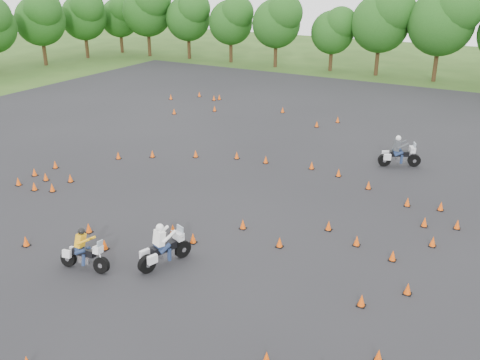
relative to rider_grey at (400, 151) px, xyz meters
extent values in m
plane|color=#2D5119|center=(-5.83, -13.23, -0.98)|extent=(140.00, 140.00, 0.00)
plane|color=black|center=(-5.83, -7.23, -0.98)|extent=(62.00, 62.00, 0.00)
cone|color=#F9530A|center=(-16.58, 5.64, -0.75)|extent=(0.26, 0.26, 0.45)
cone|color=#F9530A|center=(-15.26, -13.03, -0.75)|extent=(0.26, 0.26, 0.45)
cone|color=#F9530A|center=(-15.43, -11.55, -0.75)|extent=(0.26, 0.26, 0.45)
cone|color=#F9530A|center=(-17.85, -10.41, -0.75)|extent=(0.26, 0.26, 0.45)
cone|color=#F9530A|center=(-11.60, -4.66, -0.75)|extent=(0.26, 0.26, 0.45)
cone|color=#F9530A|center=(-8.45, -16.41, -0.75)|extent=(0.26, 0.26, 0.45)
cone|color=#F9530A|center=(-10.16, -15.58, -0.75)|extent=(0.26, 0.26, 0.45)
cone|color=#F9530A|center=(-4.40, -3.04, -0.75)|extent=(0.26, 0.26, 0.45)
cone|color=#F9530A|center=(-7.44, 5.42, -0.75)|extent=(0.26, 0.26, 0.45)
cone|color=#F9530A|center=(3.38, -5.31, -0.75)|extent=(0.26, 0.26, 0.45)
cone|color=#F9530A|center=(-16.24, -13.37, -0.75)|extent=(0.26, 0.26, 0.45)
cone|color=#F9530A|center=(-6.49, 7.39, -0.75)|extent=(0.26, 0.26, 0.45)
cone|color=#F9530A|center=(4.40, -7.01, -0.75)|extent=(0.26, 0.26, 0.45)
cone|color=#F9530A|center=(-18.35, 9.30, -0.75)|extent=(0.26, 0.26, 0.45)
cone|color=#F9530A|center=(-2.60, -3.40, -0.75)|extent=(0.26, 0.26, 0.45)
cone|color=#F9530A|center=(-16.80, -12.08, -0.75)|extent=(0.26, 0.26, 0.45)
cone|color=#F9530A|center=(-17.57, -13.32, -0.75)|extent=(0.26, 0.26, 0.45)
cone|color=#F9530A|center=(0.77, -19.37, -0.75)|extent=(0.26, 0.26, 0.45)
cone|color=#F9530A|center=(2.38, -15.03, -0.75)|extent=(0.26, 0.26, 0.45)
cone|color=#F9530A|center=(1.81, -5.60, -0.75)|extent=(0.26, 0.26, 0.45)
cone|color=#F9530A|center=(3.72, -17.62, -0.75)|extent=(0.26, 0.26, 0.45)
cone|color=#F9530A|center=(-0.55, -4.37, -0.75)|extent=(0.26, 0.26, 0.45)
cone|color=#F9530A|center=(2.54, -11.31, -0.75)|extent=(0.26, 0.26, 0.45)
cone|color=#F9530A|center=(-7.25, -3.46, -0.75)|extent=(0.26, 0.26, 0.45)
cone|color=#F9530A|center=(-9.19, -3.64, -0.75)|extent=(0.26, 0.26, 0.45)
cone|color=#F9530A|center=(3.74, -9.27, -0.75)|extent=(0.26, 0.26, 0.45)
cone|color=#F9530A|center=(-18.62, 8.82, -0.75)|extent=(0.26, 0.26, 0.45)
cone|color=#F9530A|center=(-20.56, 9.40, -0.75)|extent=(0.26, 0.26, 0.45)
cone|color=#F9530A|center=(-13.99, -6.01, -0.75)|extent=(0.26, 0.26, 0.45)
cone|color=#F9530A|center=(-11.45, 7.99, -0.75)|extent=(0.26, 0.26, 0.45)
cone|color=#F9530A|center=(-0.73, -10.03, -0.75)|extent=(0.26, 0.26, 0.45)
cone|color=#F9530A|center=(3.04, -7.50, -0.75)|extent=(0.26, 0.26, 0.45)
cone|color=#F9530A|center=(-17.94, -11.88, -0.75)|extent=(0.26, 0.26, 0.45)
cone|color=#F9530A|center=(-5.48, -14.08, -0.75)|extent=(0.26, 0.26, 0.45)
cone|color=#F9530A|center=(-6.75, -13.81, -0.75)|extent=(0.26, 0.26, 0.45)
cone|color=#F9530A|center=(-15.66, -7.30, -0.75)|extent=(0.26, 0.26, 0.45)
cone|color=#F9530A|center=(-22.23, 7.25, -0.75)|extent=(0.26, 0.26, 0.45)
cone|color=#F9530A|center=(-18.96, 3.23, -0.75)|extent=(0.26, 0.26, 0.45)
cone|color=#F9530A|center=(0.85, -10.81, -0.75)|extent=(0.26, 0.26, 0.45)
cone|color=#F9530A|center=(-2.02, -12.56, -0.75)|extent=(0.26, 0.26, 0.45)
cone|color=#F9530A|center=(-4.23, -11.82, -0.75)|extent=(0.26, 0.26, 0.45)
cone|color=#F9530A|center=(3.64, -13.47, -0.75)|extent=(0.26, 0.26, 0.45)
cone|color=#F9530A|center=(-11.64, -17.84, -0.75)|extent=(0.26, 0.26, 0.45)
camera|label=1|loc=(6.42, -31.11, 10.35)|focal=40.00mm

